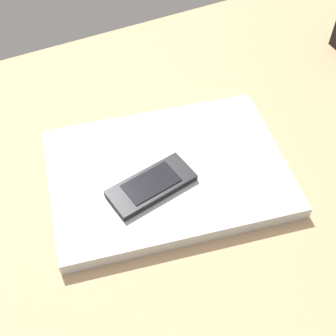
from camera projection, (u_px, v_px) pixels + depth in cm
name	position (u px, v px, depth cm)	size (l,w,h in cm)	color
desk_surface	(203.00, 196.00, 63.08)	(120.00, 80.00, 3.00)	tan
laptop_closed	(168.00, 172.00, 62.45)	(31.93, 22.41, 2.07)	#B7BABC
cell_phone_on_laptop	(151.00, 185.00, 59.11)	(12.12, 6.88, 1.11)	black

